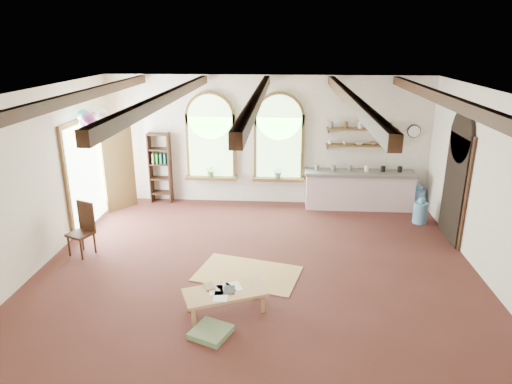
# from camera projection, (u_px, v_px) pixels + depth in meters

# --- Properties ---
(floor) EXTENTS (8.00, 8.00, 0.00)m
(floor) POSITION_uv_depth(u_px,v_px,m) (258.00, 265.00, 8.55)
(floor) COLOR #4F2520
(floor) RESTS_ON ground
(ceiling_beams) EXTENTS (6.20, 6.80, 0.18)m
(ceiling_beams) POSITION_uv_depth(u_px,v_px,m) (258.00, 97.00, 7.55)
(ceiling_beams) COLOR #351B10
(ceiling_beams) RESTS_ON ceiling
(window_left) EXTENTS (1.30, 0.28, 2.20)m
(window_left) POSITION_uv_depth(u_px,v_px,m) (211.00, 139.00, 11.35)
(window_left) COLOR brown
(window_left) RESTS_ON floor
(window_right) EXTENTS (1.30, 0.28, 2.20)m
(window_right) POSITION_uv_depth(u_px,v_px,m) (279.00, 140.00, 11.24)
(window_right) COLOR brown
(window_right) RESTS_ON floor
(left_doorway) EXTENTS (0.10, 1.90, 2.50)m
(left_doorway) POSITION_uv_depth(u_px,v_px,m) (86.00, 175.00, 10.13)
(left_doorway) COLOR brown
(left_doorway) RESTS_ON floor
(right_doorway) EXTENTS (0.10, 1.30, 2.40)m
(right_doorway) POSITION_uv_depth(u_px,v_px,m) (454.00, 188.00, 9.36)
(right_doorway) COLOR black
(right_doorway) RESTS_ON floor
(kitchen_counter) EXTENTS (2.68, 0.62, 0.94)m
(kitchen_counter) POSITION_uv_depth(u_px,v_px,m) (359.00, 189.00, 11.27)
(kitchen_counter) COLOR beige
(kitchen_counter) RESTS_ON floor
(wall_shelf_lower) EXTENTS (1.70, 0.24, 0.04)m
(wall_shelf_lower) POSITION_uv_depth(u_px,v_px,m) (361.00, 145.00, 11.10)
(wall_shelf_lower) COLOR brown
(wall_shelf_lower) RESTS_ON wall_back
(wall_shelf_upper) EXTENTS (1.70, 0.24, 0.04)m
(wall_shelf_upper) POSITION_uv_depth(u_px,v_px,m) (362.00, 129.00, 10.97)
(wall_shelf_upper) COLOR brown
(wall_shelf_upper) RESTS_ON wall_back
(wall_clock) EXTENTS (0.32, 0.04, 0.32)m
(wall_clock) POSITION_uv_depth(u_px,v_px,m) (414.00, 131.00, 10.97)
(wall_clock) COLOR black
(wall_clock) RESTS_ON wall_back
(bookshelf) EXTENTS (0.53, 0.32, 1.80)m
(bookshelf) POSITION_uv_depth(u_px,v_px,m) (160.00, 168.00, 11.57)
(bookshelf) COLOR #351B10
(bookshelf) RESTS_ON floor
(coffee_table) EXTENTS (1.39, 1.03, 0.36)m
(coffee_table) POSITION_uv_depth(u_px,v_px,m) (225.00, 293.00, 6.99)
(coffee_table) COLOR #AE8550
(coffee_table) RESTS_ON floor
(side_chair) EXTENTS (0.55, 0.55, 1.05)m
(side_chair) POSITION_uv_depth(u_px,v_px,m) (82.00, 240.00, 8.88)
(side_chair) COLOR #351B10
(side_chair) RESTS_ON floor
(floor_mat) EXTENTS (2.01, 1.52, 0.02)m
(floor_mat) POSITION_uv_depth(u_px,v_px,m) (248.00, 274.00, 8.21)
(floor_mat) COLOR tan
(floor_mat) RESTS_ON floor
(floor_cushion) EXTENTS (0.66, 0.66, 0.09)m
(floor_cushion) POSITION_uv_depth(u_px,v_px,m) (211.00, 332.00, 6.52)
(floor_cushion) COLOR #6B865C
(floor_cushion) RESTS_ON floor
(water_jug_a) EXTENTS (0.33, 0.33, 0.65)m
(water_jug_a) POSITION_uv_depth(u_px,v_px,m) (418.00, 198.00, 11.24)
(water_jug_a) COLOR #5C9BC6
(water_jug_a) RESTS_ON floor
(water_jug_b) EXTENTS (0.32, 0.32, 0.62)m
(water_jug_b) POSITION_uv_depth(u_px,v_px,m) (420.00, 212.00, 10.41)
(water_jug_b) COLOR #5C9BC6
(water_jug_b) RESTS_ON floor
(balloon_cluster) EXTENTS (0.86, 0.91, 1.15)m
(balloon_cluster) POSITION_uv_depth(u_px,v_px,m) (96.00, 126.00, 9.30)
(balloon_cluster) COLOR white
(balloon_cluster) RESTS_ON floor
(table_book) EXTENTS (0.25, 0.28, 0.02)m
(table_book) POSITION_uv_depth(u_px,v_px,m) (204.00, 287.00, 7.06)
(table_book) COLOR olive
(table_book) RESTS_ON coffee_table
(tablet) EXTENTS (0.19, 0.26, 0.01)m
(tablet) POSITION_uv_depth(u_px,v_px,m) (229.00, 290.00, 7.00)
(tablet) COLOR black
(tablet) RESTS_ON coffee_table
(potted_plant_left) EXTENTS (0.27, 0.23, 0.30)m
(potted_plant_left) POSITION_uv_depth(u_px,v_px,m) (211.00, 171.00, 11.50)
(potted_plant_left) COLOR #598C4C
(potted_plant_left) RESTS_ON window_left
(potted_plant_right) EXTENTS (0.27, 0.23, 0.30)m
(potted_plant_right) POSITION_uv_depth(u_px,v_px,m) (278.00, 172.00, 11.39)
(potted_plant_right) COLOR #598C4C
(potted_plant_right) RESTS_ON window_right
(shelf_cup_a) EXTENTS (0.12, 0.10, 0.10)m
(shelf_cup_a) POSITION_uv_depth(u_px,v_px,m) (330.00, 142.00, 11.12)
(shelf_cup_a) COLOR white
(shelf_cup_a) RESTS_ON wall_shelf_lower
(shelf_cup_b) EXTENTS (0.10, 0.10, 0.09)m
(shelf_cup_b) POSITION_uv_depth(u_px,v_px,m) (345.00, 142.00, 11.10)
(shelf_cup_b) COLOR beige
(shelf_cup_b) RESTS_ON wall_shelf_lower
(shelf_bowl_a) EXTENTS (0.22, 0.22, 0.05)m
(shelf_bowl_a) POSITION_uv_depth(u_px,v_px,m) (359.00, 143.00, 11.09)
(shelf_bowl_a) COLOR beige
(shelf_bowl_a) RESTS_ON wall_shelf_lower
(shelf_bowl_b) EXTENTS (0.20, 0.20, 0.06)m
(shelf_bowl_b) POSITION_uv_depth(u_px,v_px,m) (374.00, 144.00, 11.06)
(shelf_bowl_b) COLOR #8C664C
(shelf_bowl_b) RESTS_ON wall_shelf_lower
(shelf_vase) EXTENTS (0.18, 0.18, 0.19)m
(shelf_vase) POSITION_uv_depth(u_px,v_px,m) (388.00, 141.00, 11.02)
(shelf_vase) COLOR slate
(shelf_vase) RESTS_ON wall_shelf_lower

